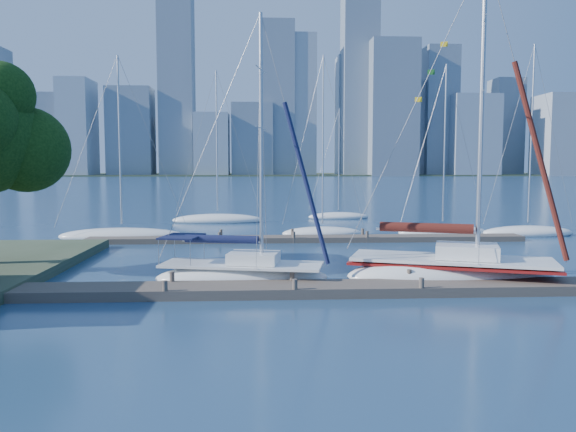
{
  "coord_description": "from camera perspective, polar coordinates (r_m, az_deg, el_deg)",
  "views": [
    {
      "loc": [
        -1.43,
        -22.32,
        5.16
      ],
      "look_at": [
        -0.0,
        4.0,
        2.83
      ],
      "focal_mm": 35.0,
      "sensor_mm": 36.0,
      "label": 1
    }
  ],
  "objects": [
    {
      "name": "bg_boat_7",
      "position": [
        55.89,
        5.16,
        -0.03
      ],
      "size": [
        6.23,
        2.85,
        11.13
      ],
      "rotation": [
        0.0,
        0.0,
        -0.16
      ],
      "color": "white",
      "rests_on": "ground"
    },
    {
      "name": "skyline",
      "position": [
        314.95,
        0.7,
        10.29
      ],
      "size": [
        503.27,
        51.31,
        106.35
      ],
      "color": "#7E8DA3",
      "rests_on": "ground"
    },
    {
      "name": "far_shore",
      "position": [
        342.36,
        -2.87,
        4.18
      ],
      "size": [
        800.0,
        100.0,
        1.5
      ],
      "primitive_type": "cube",
      "color": "#38472D",
      "rests_on": "ground"
    },
    {
      "name": "bg_boat_6",
      "position": [
        52.25,
        -7.15,
        -0.35
      ],
      "size": [
        8.7,
        4.83,
        14.21
      ],
      "rotation": [
        0.0,
        0.0,
        -0.31
      ],
      "color": "white",
      "rests_on": "ground"
    },
    {
      "name": "bg_boat_5",
      "position": [
        45.7,
        23.17,
        -1.49
      ],
      "size": [
        6.99,
        2.43,
        14.39
      ],
      "rotation": [
        0.0,
        0.0,
        0.03
      ],
      "color": "white",
      "rests_on": "ground"
    },
    {
      "name": "bg_boat_4",
      "position": [
        43.85,
        15.42,
        -1.52
      ],
      "size": [
        7.06,
        3.29,
        13.05
      ],
      "rotation": [
        0.0,
        0.0,
        0.14
      ],
      "color": "white",
      "rests_on": "ground"
    },
    {
      "name": "near_dock",
      "position": [
        22.91,
        0.55,
        -7.46
      ],
      "size": [
        26.0,
        2.0,
        0.4
      ],
      "primitive_type": "cube",
      "color": "#50453B",
      "rests_on": "ground"
    },
    {
      "name": "bg_boat_2",
      "position": [
        41.89,
        3.52,
        -1.67
      ],
      "size": [
        6.28,
        3.04,
        13.56
      ],
      "rotation": [
        0.0,
        0.0,
        -0.17
      ],
      "color": "white",
      "rests_on": "ground"
    },
    {
      "name": "far_dock",
      "position": [
        38.79,
        2.0,
        -2.33
      ],
      "size": [
        30.0,
        1.8,
        0.36
      ],
      "primitive_type": "cube",
      "color": "#50453B",
      "rests_on": "ground"
    },
    {
      "name": "sailboat_navy",
      "position": [
        24.91,
        -4.7,
        -4.58
      ],
      "size": [
        7.96,
        3.98,
        12.18
      ],
      "rotation": [
        0.0,
        0.0,
        -0.2
      ],
      "color": "white",
      "rests_on": "ground"
    },
    {
      "name": "sailboat_maroon",
      "position": [
        26.11,
        16.29,
        -4.14
      ],
      "size": [
        9.88,
        6.0,
        14.78
      ],
      "rotation": [
        0.0,
        0.0,
        -0.34
      ],
      "color": "white",
      "rests_on": "ground"
    },
    {
      "name": "ground",
      "position": [
        22.95,
        0.55,
        -7.95
      ],
      "size": [
        700.0,
        700.0,
        0.0
      ],
      "primitive_type": "plane",
      "color": "navy",
      "rests_on": "ground"
    },
    {
      "name": "bg_boat_0",
      "position": [
        41.51,
        -16.5,
        -1.92
      ],
      "size": [
        9.25,
        4.39,
        13.22
      ],
      "rotation": [
        0.0,
        0.0,
        0.23
      ],
      "color": "white",
      "rests_on": "ground"
    }
  ]
}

